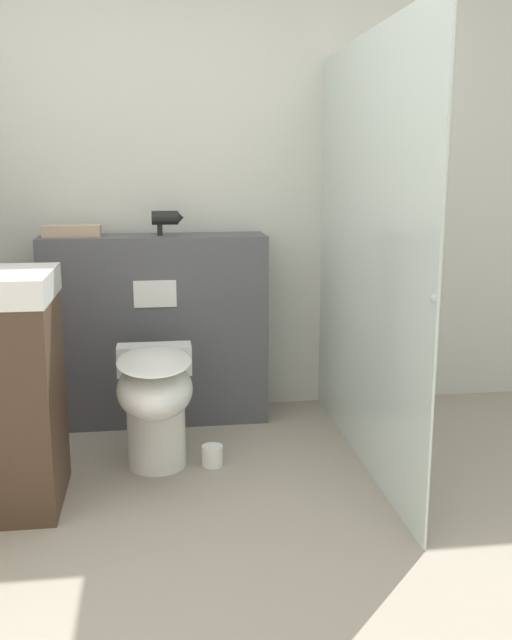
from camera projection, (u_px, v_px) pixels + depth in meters
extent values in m
plane|color=#9E9384|center=(261.00, 575.00, 2.47)|extent=(12.00, 12.00, 0.00)
cube|color=silver|center=(213.00, 190.00, 3.98)|extent=(8.00, 0.06, 2.50)
cube|color=#4C4C51|center=(156.00, 330.00, 3.87)|extent=(1.19, 0.30, 1.03)
cube|color=white|center=(155.00, 294.00, 3.68)|extent=(0.22, 0.01, 0.14)
cube|color=silver|center=(366.00, 256.00, 3.25)|extent=(0.01, 1.74, 1.96)
sphere|color=#B2B2B7|center=(435.00, 298.00, 2.45)|extent=(0.04, 0.04, 0.04)
cylinder|color=white|center=(156.00, 426.00, 3.33)|extent=(0.27, 0.27, 0.39)
ellipsoid|color=white|center=(155.00, 389.00, 3.19)|extent=(0.34, 0.56, 0.24)
ellipsoid|color=white|center=(154.00, 361.00, 3.16)|extent=(0.33, 0.55, 0.02)
cube|color=white|center=(154.00, 359.00, 3.48)|extent=(0.36, 0.13, 0.15)
cylinder|color=black|center=(165.00, 218.00, 3.74)|extent=(0.14, 0.07, 0.07)
cone|color=black|center=(181.00, 218.00, 3.75)|extent=(0.03, 0.06, 0.06)
cylinder|color=black|center=(160.00, 227.00, 3.75)|extent=(0.03, 0.03, 0.09)
cube|color=tan|center=(72.00, 231.00, 3.71)|extent=(0.29, 0.13, 0.06)
cylinder|color=white|center=(212.00, 456.00, 3.36)|extent=(0.10, 0.10, 0.10)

